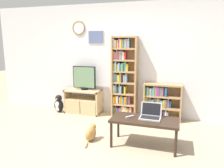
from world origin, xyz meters
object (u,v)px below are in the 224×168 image
Objects in this scene: laptop at (151,114)px; penguin_figurine at (59,104)px; bookshelf_short at (160,102)px; coffee_table at (145,122)px; tv_stand at (83,101)px; remote_near_laptop at (130,117)px; bookshelf_tall at (123,78)px; television at (84,78)px; cat at (91,133)px.

laptop is 0.81× the size of penguin_figurine.
bookshelf_short reaches higher than coffee_table.
tv_stand reaches higher than penguin_figurine.
remote_near_laptop reaches higher than coffee_table.
bookshelf_tall is (0.98, 0.11, 0.60)m from tv_stand.
bookshelf_tall is at bearing -31.30° from remote_near_laptop.
penguin_figurine is at bearing -165.26° from television.
tv_stand is 1.16m from bookshelf_tall.
television is at bearing 126.84° from cat.
television is 1.75m from cat.
penguin_figurine is at bearing 153.25° from coffee_table.
laptop is at bearing -58.56° from bookshelf_tall.
television is 0.52× the size of coffee_table.
remote_near_laptop is at bearing -167.37° from laptop.
tv_stand is at bearing -173.45° from bookshelf_tall.
laptop is (0.08, 0.08, 0.11)m from coffee_table.
television reaches higher than coffee_table.
tv_stand is 2.18m from laptop.
remote_near_laptop is at bearing -42.79° from television.
television reaches higher than penguin_figurine.
penguin_figurine is (-1.39, 1.23, 0.06)m from cat.
remote_near_laptop is at bearing -71.16° from bookshelf_tall.
tv_stand reaches higher than coffee_table.
bookshelf_short is at bearing 62.86° from cat.
laptop is (-0.04, -1.32, 0.14)m from bookshelf_short.
bookshelf_tall is (0.96, 0.07, 0.03)m from television.
bookshelf_tall is 1.60m from laptop.
laptop is at bearing 16.79° from cat.
laptop is (0.81, -1.33, -0.36)m from bookshelf_tall.
laptop is (1.79, -1.21, 0.25)m from tv_stand.
bookshelf_tall is 1.53m from remote_near_laptop.
bookshelf_short reaches higher than penguin_figurine.
tv_stand is at bearing 142.90° from coffee_table.
coffee_table is at bearing -26.75° from penguin_figurine.
television reaches higher than cat.
tv_stand is at bearing -176.67° from bookshelf_short.
cat is (-0.93, -0.06, -0.29)m from coffee_table.
tv_stand is 0.63m from penguin_figurine.
coffee_table is 3.16× the size of laptop.
remote_near_laptop is 0.33× the size of cat.
penguin_figurine is (-1.59, -0.24, -0.70)m from bookshelf_tall.
bookshelf_short reaches higher than laptop.
bookshelf_short is 1.41m from coffee_table.
laptop is at bearing -24.38° from penguin_figurine.
remote_near_laptop is at bearing 177.57° from coffee_table.
tv_stand is 2.15m from coffee_table.
cat is (-0.21, -1.47, -0.76)m from bookshelf_tall.
bookshelf_short is 0.75× the size of coffee_table.
remote_near_laptop is at bearing 15.00° from cat.
bookshelf_tall is at bearing 4.22° from television.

